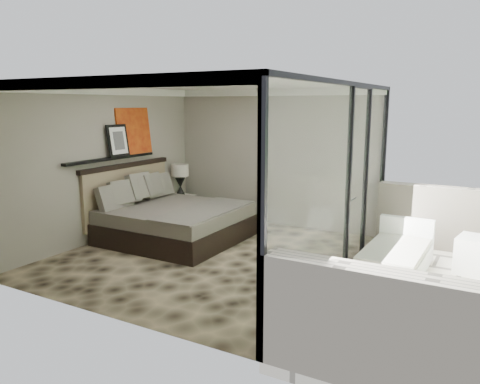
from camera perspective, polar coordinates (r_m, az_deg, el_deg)
The scene contains 14 objects.
floor at distance 7.91m, azimuth -3.96°, elevation -7.75°, with size 5.00×5.00×0.00m, color black.
ceiling at distance 7.51m, azimuth -4.23°, elevation 12.89°, with size 4.50×5.00×0.02m, color silver.
back_wall at distance 9.74m, azimuth 4.03°, elevation 4.19°, with size 4.50×0.02×2.80m, color gray.
left_wall at distance 9.01m, azimuth -16.09°, elevation 3.27°, with size 0.02×5.00×2.80m, color gray.
glass_wall at distance 6.63m, azimuth 12.37°, elevation 0.90°, with size 0.08×5.00×2.80m, color white.
terrace_slab at distance 6.77m, azimuth 24.36°, elevation -12.52°, with size 3.00×5.00×0.12m, color beige.
picture_ledge at distance 9.02m, azimuth -15.40°, elevation 3.95°, with size 0.12×2.20×0.05m, color black.
bed at distance 8.84m, azimuth -8.43°, elevation -3.31°, with size 2.35×2.27×1.30m.
nightstand at distance 10.41m, azimuth -7.24°, elevation -1.82°, with size 0.52×0.52×0.52m, color black.
table_lamp at distance 10.30m, azimuth -7.32°, elevation 2.01°, with size 0.38×0.38×0.69m.
abstract_canvas at distance 9.47m, azimuth -12.82°, elevation 7.26°, with size 0.04×0.90×0.90m, color #BE5810.
framed_print at distance 9.07m, azimuth -14.66°, elevation 6.09°, with size 0.03×0.50×0.60m, color black.
ottoman at distance 7.86m, azimuth 26.94°, elevation -6.92°, with size 0.55×0.55×0.55m, color white.
lounger at distance 7.54m, azimuth 18.44°, elevation -7.55°, with size 0.88×1.73×0.67m.
Camera 1 is at (4.15, -6.25, 2.50)m, focal length 35.00 mm.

